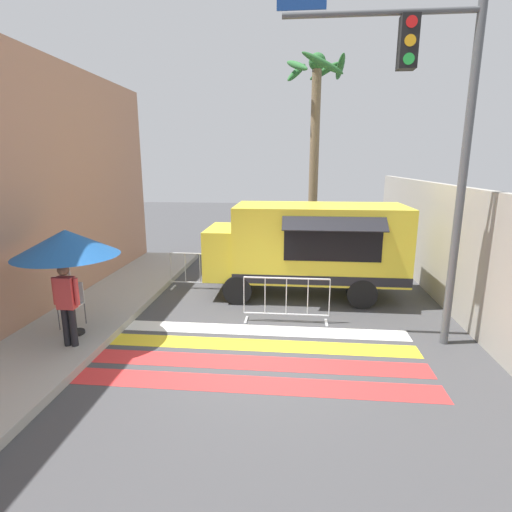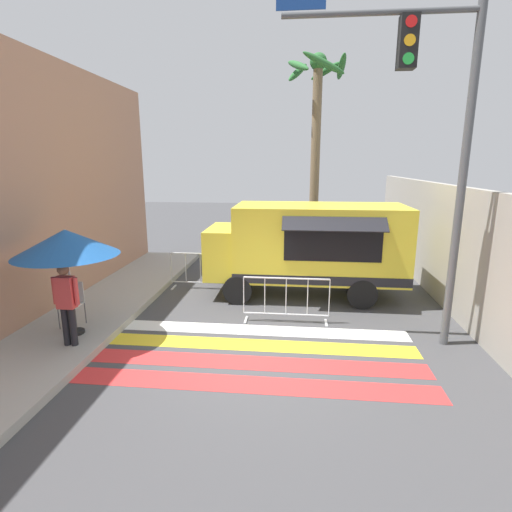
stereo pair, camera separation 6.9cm
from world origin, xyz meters
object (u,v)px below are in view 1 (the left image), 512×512
traffic_signal_pole (434,120)px  folding_chair (73,300)px  patio_umbrella (66,243)px  palm_tree (315,123)px  barricade_front (286,300)px  vendor_person (67,300)px  barricade_side (200,272)px  food_truck (304,244)px

traffic_signal_pole → folding_chair: 8.28m
patio_umbrella → palm_tree: 9.92m
folding_chair → barricade_front: 4.80m
traffic_signal_pole → vendor_person: 7.78m
patio_umbrella → barricade_side: patio_umbrella is taller
food_truck → folding_chair: 6.04m
palm_tree → traffic_signal_pole: bearing=-75.4°
folding_chair → palm_tree: bearing=42.1°
barricade_front → food_truck: bearing=78.4°
vendor_person → barricade_front: (4.21, 2.01, -0.56)m
folding_chair → traffic_signal_pole: bearing=-9.9°
folding_chair → palm_tree: size_ratio=0.13×
food_truck → barricade_front: size_ratio=2.67×
patio_umbrella → barricade_side: bearing=64.5°
traffic_signal_pole → patio_umbrella: (-7.12, -0.64, -2.36)m
folding_chair → barricade_front: folding_chair is taller
barricade_side → food_truck: bearing=-4.2°
barricade_side → palm_tree: size_ratio=0.24×
patio_umbrella → vendor_person: size_ratio=1.35×
traffic_signal_pole → folding_chair: traffic_signal_pole is taller
palm_tree → patio_umbrella: bearing=-123.6°
barricade_side → patio_umbrella: bearing=-115.5°
vendor_person → palm_tree: bearing=71.6°
food_truck → folding_chair: bearing=-148.7°
patio_umbrella → barricade_front: size_ratio=1.10×
food_truck → palm_tree: (0.39, 4.31, 3.61)m
food_truck → folding_chair: food_truck is taller
patio_umbrella → barricade_front: bearing=18.4°
traffic_signal_pole → palm_tree: palm_tree is taller
food_truck → vendor_person: bearing=-138.5°
patio_umbrella → folding_chair: (-0.26, 0.45, -1.37)m
folding_chair → palm_tree: 10.21m
food_truck → folding_chair: size_ratio=5.59×
barricade_front → palm_tree: size_ratio=0.27×
patio_umbrella → barricade_front: 4.93m
traffic_signal_pole → vendor_person: size_ratio=4.01×
traffic_signal_pole → barricade_front: traffic_signal_pole is taller
vendor_person → barricade_side: bearing=82.2°
barricade_front → patio_umbrella: bearing=-161.6°
patio_umbrella → folding_chair: 1.47m
folding_chair → palm_tree: palm_tree is taller
food_truck → patio_umbrella: 6.06m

